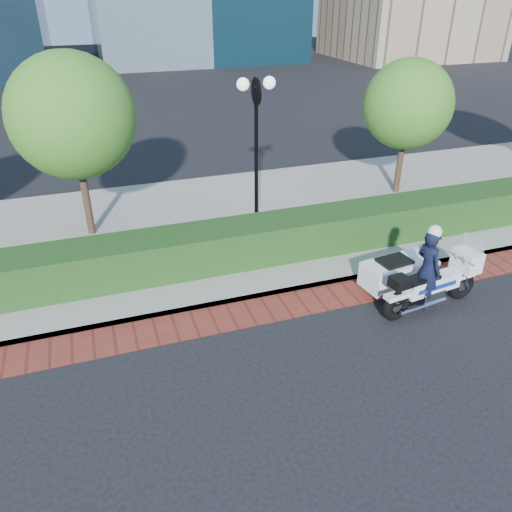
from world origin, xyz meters
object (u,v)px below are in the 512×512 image
object	(u,v)px
lamppost	(256,133)
police_motorcycle	(417,274)
tree_b	(72,117)
tree_c	(408,105)

from	to	relation	value
lamppost	police_motorcycle	world-z (taller)	lamppost
tree_b	tree_c	xyz separation A→B (m)	(10.00, -0.00, -0.39)
tree_c	police_motorcycle	distance (m)	7.02
lamppost	tree_b	world-z (taller)	tree_b
tree_c	police_motorcycle	xyz separation A→B (m)	(-3.26, -5.77, -2.33)
police_motorcycle	tree_c	bearing A→B (deg)	53.29
tree_c	police_motorcycle	bearing A→B (deg)	-119.47
tree_b	tree_c	distance (m)	10.01
police_motorcycle	lamppost	bearing A→B (deg)	109.39
lamppost	tree_b	bearing A→B (deg)	163.89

